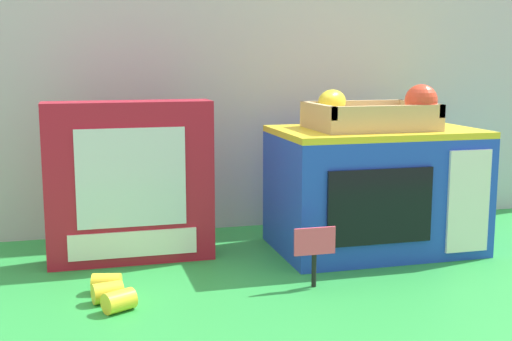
{
  "coord_description": "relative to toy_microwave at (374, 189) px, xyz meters",
  "views": [
    {
      "loc": [
        -0.4,
        -1.19,
        0.37
      ],
      "look_at": [
        -0.08,
        0.01,
        0.16
      ],
      "focal_mm": 47.17,
      "sensor_mm": 36.0,
      "label": 1
    }
  ],
  "objects": [
    {
      "name": "loose_toy_banana",
      "position": [
        -0.52,
        -0.17,
        -0.1
      ],
      "size": [
        0.07,
        0.13,
        0.03
      ],
      "color": "yellow",
      "rests_on": "ground"
    },
    {
      "name": "toy_microwave",
      "position": [
        0.0,
        0.0,
        0.0
      ],
      "size": [
        0.38,
        0.25,
        0.24
      ],
      "color": "blue",
      "rests_on": "ground"
    },
    {
      "name": "cookie_set_box",
      "position": [
        -0.47,
        0.04,
        0.03
      ],
      "size": [
        0.3,
        0.08,
        0.29
      ],
      "color": "#B2192D",
      "rests_on": "ground"
    },
    {
      "name": "food_groups_crate",
      "position": [
        -0.01,
        -0.0,
        0.14
      ],
      "size": [
        0.22,
        0.18,
        0.09
      ],
      "color": "tan",
      "rests_on": "toy_microwave"
    },
    {
      "name": "price_sign",
      "position": [
        -0.19,
        -0.19,
        -0.05
      ],
      "size": [
        0.07,
        0.01,
        0.1
      ],
      "color": "black",
      "rests_on": "ground"
    },
    {
      "name": "display_back_panel",
      "position": [
        -0.16,
        0.25,
        0.22
      ],
      "size": [
        1.61,
        0.03,
        0.69
      ],
      "primitive_type": "cube",
      "color": "#B7BABF",
      "rests_on": "ground"
    },
    {
      "name": "ground_plane",
      "position": [
        -0.16,
        0.01,
        -0.12
      ],
      "size": [
        1.7,
        1.7,
        0.0
      ],
      "primitive_type": "plane",
      "color": "green",
      "rests_on": "ground"
    }
  ]
}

